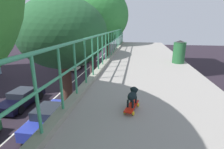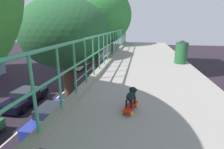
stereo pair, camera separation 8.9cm
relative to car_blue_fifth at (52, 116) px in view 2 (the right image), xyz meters
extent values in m
cylinder|color=#389366|center=(4.52, -7.72, 5.23)|extent=(0.04, 0.04, 1.06)
cylinder|color=#389366|center=(4.52, -7.04, 5.23)|extent=(0.04, 0.04, 1.06)
cylinder|color=#389366|center=(4.52, -6.35, 5.23)|extent=(0.04, 0.04, 1.06)
cylinder|color=#389366|center=(4.52, -5.67, 5.23)|extent=(0.04, 0.04, 1.06)
cylinder|color=#389366|center=(4.52, -4.99, 5.23)|extent=(0.04, 0.04, 1.06)
cylinder|color=#389366|center=(4.52, -4.30, 5.23)|extent=(0.04, 0.04, 1.06)
cylinder|color=#389366|center=(4.52, -3.62, 5.23)|extent=(0.04, 0.04, 1.06)
cylinder|color=#389366|center=(4.52, -2.93, 5.23)|extent=(0.04, 0.04, 1.06)
cylinder|color=#389366|center=(4.52, -2.25, 5.23)|extent=(0.04, 0.04, 1.06)
cylinder|color=#389366|center=(4.52, -1.57, 5.23)|extent=(0.04, 0.04, 1.06)
cylinder|color=#389366|center=(4.52, -0.88, 5.23)|extent=(0.04, 0.04, 1.06)
cylinder|color=#389366|center=(4.52, -0.20, 5.23)|extent=(0.04, 0.04, 1.06)
cylinder|color=#389366|center=(4.52, 0.49, 5.23)|extent=(0.04, 0.04, 1.06)
cylinder|color=#389366|center=(4.52, 1.17, 5.23)|extent=(0.04, 0.04, 1.06)
cylinder|color=#389366|center=(4.52, 1.85, 5.23)|extent=(0.04, 0.04, 1.06)
cylinder|color=#389366|center=(4.52, 2.54, 5.23)|extent=(0.04, 0.04, 1.06)
cylinder|color=#389366|center=(4.52, 3.22, 5.23)|extent=(0.04, 0.04, 1.06)
cylinder|color=#389366|center=(4.52, 3.91, 5.23)|extent=(0.04, 0.04, 1.06)
cylinder|color=#389366|center=(4.52, 4.59, 5.23)|extent=(0.04, 0.04, 1.06)
cube|color=#24329A|center=(0.00, 0.03, -0.12)|extent=(1.86, 4.54, 0.70)
cube|color=#1E232B|center=(0.00, -0.13, 0.51)|extent=(1.56, 1.83, 0.57)
cylinder|color=black|center=(0.89, 1.47, -0.38)|extent=(0.20, 0.62, 0.62)
cylinder|color=black|center=(-0.89, 1.47, -0.38)|extent=(0.20, 0.62, 0.62)
cylinder|color=black|center=(0.89, -1.40, -0.38)|extent=(0.20, 0.62, 0.62)
cylinder|color=black|center=(-0.89, -1.40, -0.38)|extent=(0.20, 0.62, 0.62)
cube|color=black|center=(-3.92, 2.54, -0.13)|extent=(1.77, 4.53, 0.62)
cube|color=#1E232B|center=(-3.92, 2.66, 0.43)|extent=(1.60, 1.85, 0.51)
cylinder|color=black|center=(-3.07, 1.14, -0.35)|extent=(0.21, 0.67, 0.67)
cylinder|color=black|center=(-4.77, 1.14, -0.35)|extent=(0.21, 0.67, 0.67)
cylinder|color=black|center=(-3.07, 3.93, -0.35)|extent=(0.21, 0.67, 0.67)
cylinder|color=black|center=(-4.77, 3.93, -0.35)|extent=(0.21, 0.67, 0.67)
cube|color=beige|center=(-4.06, 18.48, 1.00)|extent=(2.38, 10.79, 2.81)
cube|color=black|center=(-4.06, 18.48, 1.50)|extent=(2.40, 9.93, 0.70)
cylinder|color=black|center=(-2.92, 22.26, -0.20)|extent=(0.28, 0.96, 0.96)
cylinder|color=black|center=(-5.20, 22.26, -0.20)|extent=(0.28, 0.96, 0.96)
cylinder|color=black|center=(-2.92, 15.51, -0.20)|extent=(0.28, 0.96, 0.96)
cylinder|color=black|center=(-5.20, 15.51, -0.20)|extent=(0.28, 0.96, 0.96)
cylinder|color=#493026|center=(2.12, -1.48, 1.90)|extent=(0.53, 0.53, 5.17)
ellipsoid|color=#24542E|center=(2.12, -1.48, 5.68)|extent=(4.35, 4.35, 3.46)
cylinder|color=#493331|center=(2.01, 4.36, 2.23)|extent=(0.57, 0.57, 5.82)
ellipsoid|color=#33853A|center=(2.01, 4.36, 6.77)|extent=(5.94, 5.94, 4.92)
cylinder|color=#483A23|center=(2.10, 11.81, 2.28)|extent=(0.41, 0.41, 5.92)
ellipsoid|color=#30722C|center=(2.10, 11.81, 6.30)|extent=(3.88, 3.88, 3.24)
cube|color=red|center=(5.69, -6.70, 4.66)|extent=(0.27, 0.55, 0.02)
cylinder|color=yellow|center=(5.81, -6.55, 4.62)|extent=(0.04, 0.07, 0.07)
cylinder|color=yellow|center=(5.65, -6.51, 4.62)|extent=(0.04, 0.07, 0.07)
cylinder|color=yellow|center=(5.73, -6.88, 4.62)|extent=(0.04, 0.07, 0.07)
cylinder|color=yellow|center=(5.57, -6.84, 4.62)|extent=(0.04, 0.07, 0.07)
cylinder|color=black|center=(5.76, -6.58, 4.74)|extent=(0.04, 0.04, 0.13)
cylinder|color=black|center=(5.67, -6.56, 4.74)|extent=(0.04, 0.04, 0.13)
cylinder|color=black|center=(5.71, -6.79, 4.74)|extent=(0.04, 0.04, 0.13)
cylinder|color=black|center=(5.62, -6.77, 4.74)|extent=(0.04, 0.04, 0.13)
ellipsoid|color=black|center=(5.69, -6.68, 4.85)|extent=(0.22, 0.32, 0.14)
sphere|color=black|center=(5.72, -6.56, 4.92)|extent=(0.13, 0.13, 0.13)
ellipsoid|color=black|center=(5.73, -6.50, 4.91)|extent=(0.06, 0.07, 0.04)
sphere|color=black|center=(5.77, -6.57, 4.94)|extent=(0.06, 0.06, 0.06)
sphere|color=black|center=(5.67, -6.55, 4.94)|extent=(0.06, 0.06, 0.06)
sphere|color=black|center=(5.65, -6.83, 4.89)|extent=(0.07, 0.07, 0.07)
cylinder|color=#245E32|center=(7.42, -2.45, 5.00)|extent=(0.47, 0.47, 0.83)
cone|color=black|center=(7.42, -2.45, 5.45)|extent=(0.48, 0.48, 0.10)
camera|label=1|loc=(5.74, -9.50, 6.09)|focal=26.99mm
camera|label=2|loc=(5.83, -9.49, 6.09)|focal=26.99mm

